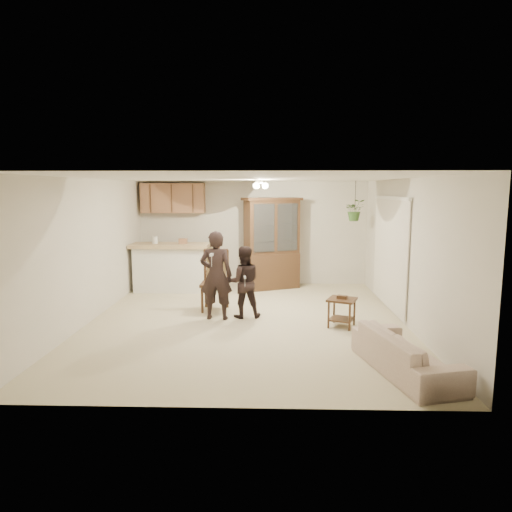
{
  "coord_description": "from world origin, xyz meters",
  "views": [
    {
      "loc": [
        0.4,
        -7.82,
        2.32
      ],
      "look_at": [
        0.16,
        0.4,
        1.11
      ],
      "focal_mm": 32.0,
      "sensor_mm": 36.0,
      "label": 1
    }
  ],
  "objects_px": {
    "sofa": "(406,345)",
    "chair_hutch_left": "(208,275)",
    "child": "(243,281)",
    "side_table": "(342,312)",
    "chair_hutch_right": "(277,275)",
    "chair_bar": "(215,293)",
    "china_hutch": "(272,244)",
    "adult": "(216,270)"
  },
  "relations": [
    {
      "from": "child",
      "to": "chair_hutch_left",
      "type": "relative_size",
      "value": 1.32
    },
    {
      "from": "china_hutch",
      "to": "chair_bar",
      "type": "bearing_deg",
      "value": -142.12
    },
    {
      "from": "side_table",
      "to": "chair_bar",
      "type": "relative_size",
      "value": 0.5
    },
    {
      "from": "sofa",
      "to": "child",
      "type": "bearing_deg",
      "value": 28.08
    },
    {
      "from": "side_table",
      "to": "chair_hutch_right",
      "type": "xyz_separation_m",
      "value": [
        -1.04,
        3.21,
        0.01
      ]
    },
    {
      "from": "sofa",
      "to": "china_hutch",
      "type": "relative_size",
      "value": 0.88
    },
    {
      "from": "sofa",
      "to": "chair_bar",
      "type": "height_order",
      "value": "chair_bar"
    },
    {
      "from": "side_table",
      "to": "chair_hutch_right",
      "type": "distance_m",
      "value": 3.37
    },
    {
      "from": "sofa",
      "to": "china_hutch",
      "type": "bearing_deg",
      "value": 5.09
    },
    {
      "from": "china_hutch",
      "to": "chair_hutch_left",
      "type": "xyz_separation_m",
      "value": [
        -1.52,
        0.06,
        -0.76
      ]
    },
    {
      "from": "child",
      "to": "chair_hutch_right",
      "type": "xyz_separation_m",
      "value": [
        0.66,
        2.68,
        -0.41
      ]
    },
    {
      "from": "sofa",
      "to": "side_table",
      "type": "relative_size",
      "value": 3.22
    },
    {
      "from": "chair_bar",
      "to": "chair_hutch_left",
      "type": "distance_m",
      "value": 2.11
    },
    {
      "from": "sofa",
      "to": "chair_bar",
      "type": "xyz_separation_m",
      "value": [
        -2.78,
        2.93,
        -0.04
      ]
    },
    {
      "from": "sofa",
      "to": "chair_hutch_left",
      "type": "bearing_deg",
      "value": 18.92
    },
    {
      "from": "sofa",
      "to": "chair_bar",
      "type": "relative_size",
      "value": 1.61
    },
    {
      "from": "sofa",
      "to": "adult",
      "type": "relative_size",
      "value": 1.04
    },
    {
      "from": "child",
      "to": "chair_bar",
      "type": "height_order",
      "value": "child"
    },
    {
      "from": "chair_bar",
      "to": "chair_hutch_right",
      "type": "bearing_deg",
      "value": 62.2
    },
    {
      "from": "child",
      "to": "sofa",
      "type": "bearing_deg",
      "value": 123.56
    },
    {
      "from": "china_hutch",
      "to": "chair_bar",
      "type": "relative_size",
      "value": 1.82
    },
    {
      "from": "china_hutch",
      "to": "chair_hutch_right",
      "type": "xyz_separation_m",
      "value": [
        0.14,
        0.21,
        -0.78
      ]
    },
    {
      "from": "child",
      "to": "chair_hutch_right",
      "type": "height_order",
      "value": "child"
    },
    {
      "from": "sofa",
      "to": "chair_hutch_right",
      "type": "height_order",
      "value": "chair_hutch_right"
    },
    {
      "from": "child",
      "to": "side_table",
      "type": "bearing_deg",
      "value": 154.28
    },
    {
      "from": "chair_bar",
      "to": "china_hutch",
      "type": "bearing_deg",
      "value": 62.71
    },
    {
      "from": "china_hutch",
      "to": "chair_bar",
      "type": "height_order",
      "value": "china_hutch"
    },
    {
      "from": "adult",
      "to": "side_table",
      "type": "xyz_separation_m",
      "value": [
        2.18,
        -0.4,
        -0.65
      ]
    },
    {
      "from": "adult",
      "to": "china_hutch",
      "type": "xyz_separation_m",
      "value": [
        1.0,
        2.6,
        0.15
      ]
    },
    {
      "from": "child",
      "to": "chair_hutch_right",
      "type": "bearing_deg",
      "value": -112.12
    },
    {
      "from": "side_table",
      "to": "chair_hutch_left",
      "type": "relative_size",
      "value": 0.57
    },
    {
      "from": "china_hutch",
      "to": "chair_hutch_right",
      "type": "relative_size",
      "value": 2.27
    },
    {
      "from": "adult",
      "to": "child",
      "type": "xyz_separation_m",
      "value": [
        0.48,
        0.13,
        -0.22
      ]
    },
    {
      "from": "china_hutch",
      "to": "side_table",
      "type": "xyz_separation_m",
      "value": [
        1.17,
        -3.01,
        -0.79
      ]
    },
    {
      "from": "sofa",
      "to": "chair_hutch_right",
      "type": "distance_m",
      "value": 5.37
    },
    {
      "from": "adult",
      "to": "sofa",
      "type": "bearing_deg",
      "value": 143.42
    },
    {
      "from": "chair_bar",
      "to": "adult",
      "type": "bearing_deg",
      "value": -79.43
    },
    {
      "from": "china_hutch",
      "to": "sofa",
      "type": "bearing_deg",
      "value": -94.64
    },
    {
      "from": "adult",
      "to": "side_table",
      "type": "height_order",
      "value": "adult"
    },
    {
      "from": "child",
      "to": "chair_bar",
      "type": "xyz_separation_m",
      "value": [
        -0.58,
        0.46,
        -0.35
      ]
    },
    {
      "from": "sofa",
      "to": "chair_hutch_left",
      "type": "relative_size",
      "value": 1.83
    },
    {
      "from": "child",
      "to": "chair_bar",
      "type": "distance_m",
      "value": 0.82
    }
  ]
}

